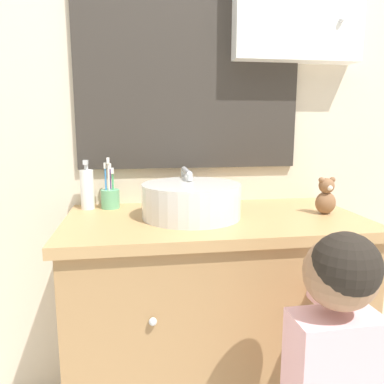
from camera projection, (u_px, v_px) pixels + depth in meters
The scene contains 7 objects.
wall_back at pixel (205, 96), 1.54m from camera, with size 3.20×0.18×2.50m.
vanity_counter at pixel (213, 326), 1.41m from camera, with size 1.05×0.55×0.85m.
sink_basin at pixel (191, 200), 1.32m from camera, with size 0.35×0.39×0.16m.
toothbrush_holder at pixel (110, 197), 1.46m from camera, with size 0.07×0.07×0.20m.
soap_dispenser at pixel (87, 189), 1.44m from camera, with size 0.05×0.05×0.19m.
child_figure at pixel (333, 379), 0.92m from camera, with size 0.22×0.46×0.94m.
teddy_bear at pixel (326, 197), 1.36m from camera, with size 0.07×0.06×0.14m.
Camera 1 is at (-0.27, -0.94, 1.17)m, focal length 35.00 mm.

